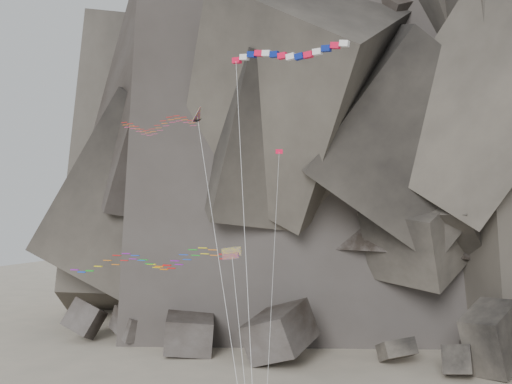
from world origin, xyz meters
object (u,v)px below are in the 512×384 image
at_px(delta_kite, 155,125).
at_px(pennant_kite, 276,217).
at_px(banner_kite, 287,56).
at_px(parafoil_kite, 144,260).

height_order(delta_kite, pennant_kite, delta_kite).
relative_size(banner_kite, pennant_kite, 1.32).
xyz_separation_m(delta_kite, banner_kite, (11.95, -0.36, 4.65)).
relative_size(delta_kite, banner_kite, 0.87).
bearing_deg(parafoil_kite, banner_kite, -14.04).
bearing_deg(pennant_kite, parafoil_kite, 157.79).
xyz_separation_m(banner_kite, pennant_kite, (-1.03, 0.24, -12.23)).
xyz_separation_m(delta_kite, pennant_kite, (10.91, -0.12, -7.58)).
relative_size(parafoil_kite, pennant_kite, 0.95).
bearing_deg(delta_kite, pennant_kite, -3.35).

